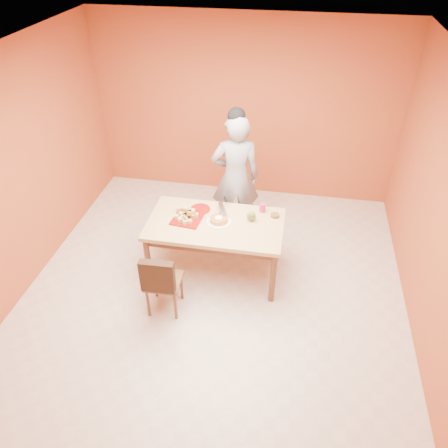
% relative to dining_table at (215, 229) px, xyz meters
% --- Properties ---
extents(floor, '(5.00, 5.00, 0.00)m').
position_rel_dining_table_xyz_m(floor, '(0.05, -0.47, -0.67)').
color(floor, beige).
rests_on(floor, ground).
extents(ceiling, '(5.00, 5.00, 0.00)m').
position_rel_dining_table_xyz_m(ceiling, '(0.05, -0.47, 2.03)').
color(ceiling, silver).
rests_on(ceiling, wall_back).
extents(wall_back, '(4.50, 0.00, 4.50)m').
position_rel_dining_table_xyz_m(wall_back, '(0.05, 2.03, 0.68)').
color(wall_back, '#B34129').
rests_on(wall_back, floor).
extents(wall_left, '(0.00, 5.00, 5.00)m').
position_rel_dining_table_xyz_m(wall_left, '(-2.20, -0.47, 0.68)').
color(wall_left, '#B34129').
rests_on(wall_left, floor).
extents(wall_right, '(0.00, 5.00, 5.00)m').
position_rel_dining_table_xyz_m(wall_right, '(2.30, -0.47, 0.68)').
color(wall_right, '#B34129').
rests_on(wall_right, floor).
extents(dining_table, '(1.60, 0.90, 0.76)m').
position_rel_dining_table_xyz_m(dining_table, '(0.00, 0.00, 0.00)').
color(dining_table, tan).
rests_on(dining_table, floor).
extents(dining_chair, '(0.40, 0.46, 0.84)m').
position_rel_dining_table_xyz_m(dining_chair, '(-0.45, -0.73, -0.23)').
color(dining_chair, brown).
rests_on(dining_chair, floor).
extents(pastry_pile, '(0.30, 0.30, 0.10)m').
position_rel_dining_table_xyz_m(pastry_pile, '(-0.34, 0.00, 0.16)').
color(pastry_pile, tan).
rests_on(pastry_pile, pastry_platter).
extents(person, '(0.72, 0.56, 1.76)m').
position_rel_dining_table_xyz_m(person, '(0.10, 0.88, 0.21)').
color(person, gray).
rests_on(person, floor).
extents(pastry_platter, '(0.37, 0.37, 0.02)m').
position_rel_dining_table_xyz_m(pastry_platter, '(-0.34, 0.00, 0.10)').
color(pastry_platter, maroon).
rests_on(pastry_platter, dining_table).
extents(red_dinner_plate, '(0.25, 0.25, 0.01)m').
position_rel_dining_table_xyz_m(red_dinner_plate, '(-0.23, 0.24, 0.10)').
color(red_dinner_plate, maroon).
rests_on(red_dinner_plate, dining_table).
extents(white_cake_plate, '(0.36, 0.36, 0.01)m').
position_rel_dining_table_xyz_m(white_cake_plate, '(0.04, 0.02, 0.10)').
color(white_cake_plate, white).
rests_on(white_cake_plate, dining_table).
extents(sponge_cake, '(0.27, 0.27, 0.05)m').
position_rel_dining_table_xyz_m(sponge_cake, '(0.04, 0.02, 0.13)').
color(sponge_cake, gold).
rests_on(sponge_cake, white_cake_plate).
extents(cake_server, '(0.16, 0.29, 0.01)m').
position_rel_dining_table_xyz_m(cake_server, '(0.05, 0.20, 0.16)').
color(cake_server, silver).
rests_on(cake_server, sponge_cake).
extents(egg_ornament, '(0.12, 0.10, 0.13)m').
position_rel_dining_table_xyz_m(egg_ornament, '(0.41, 0.11, 0.16)').
color(egg_ornament, olive).
rests_on(egg_ornament, dining_table).
extents(magenta_glass, '(0.08, 0.08, 0.11)m').
position_rel_dining_table_xyz_m(magenta_glass, '(0.52, 0.33, 0.15)').
color(magenta_glass, '#BE1C5D').
rests_on(magenta_glass, dining_table).
extents(checker_tin, '(0.12, 0.12, 0.03)m').
position_rel_dining_table_xyz_m(checker_tin, '(0.68, 0.25, 0.11)').
color(checker_tin, '#361B0E').
rests_on(checker_tin, dining_table).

